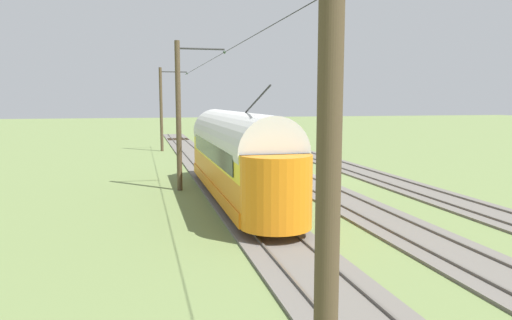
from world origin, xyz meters
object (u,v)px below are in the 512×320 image
vintage_streetcar (237,154)px  catenary_pole_foreground (162,108)px  catenary_pole_mid_far (334,164)px  switch_stand (328,148)px  catenary_pole_mid_near (180,114)px

vintage_streetcar → catenary_pole_foreground: 24.09m
catenary_pole_foreground → catenary_pole_mid_far: size_ratio=1.00×
vintage_streetcar → catenary_pole_mid_far: 17.88m
switch_stand → catenary_pole_mid_near: bearing=43.4°
catenary_pole_mid_far → catenary_pole_mid_near: bearing=-90.0°
catenary_pole_foreground → catenary_pole_mid_far: same height
catenary_pole_foreground → catenary_pole_mid_near: bearing=90.0°
catenary_pole_foreground → vintage_streetcar: bearing=95.8°
catenary_pole_foreground → switch_stand: 16.24m
catenary_pole_mid_near → switch_stand: catenary_pole_mid_near is taller
vintage_streetcar → catenary_pole_mid_near: size_ratio=2.05×
catenary_pole_mid_near → vintage_streetcar: bearing=127.9°
vintage_streetcar → switch_stand: vintage_streetcar is taller
catenary_pole_mid_near → catenary_pole_mid_far: 20.76m
vintage_streetcar → catenary_pole_mid_far: bearing=82.1°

